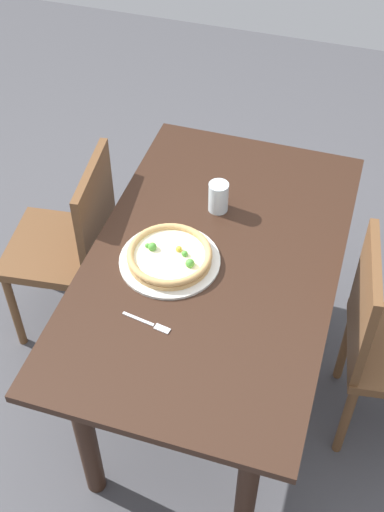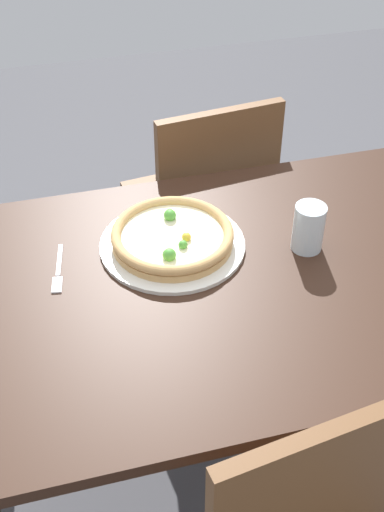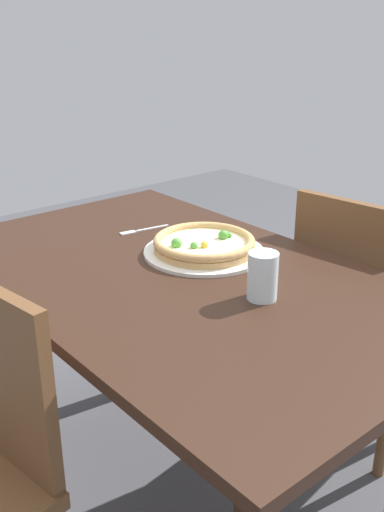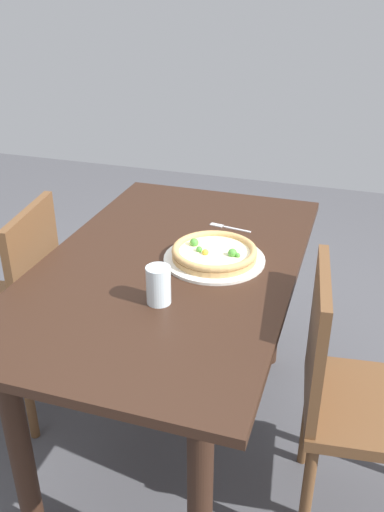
{
  "view_description": "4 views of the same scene",
  "coord_description": "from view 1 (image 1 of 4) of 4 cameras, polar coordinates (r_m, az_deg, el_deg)",
  "views": [
    {
      "loc": [
        1.5,
        0.39,
        2.39
      ],
      "look_at": [
        0.03,
        -0.07,
        0.78
      ],
      "focal_mm": 46.7,
      "sensor_mm": 36.0,
      "label": 1
    },
    {
      "loc": [
        0.32,
        1.05,
        1.75
      ],
      "look_at": [
        0.03,
        -0.07,
        0.78
      ],
      "focal_mm": 46.77,
      "sensor_mm": 36.0,
      "label": 2
    },
    {
      "loc": [
        -1.11,
        0.89,
        1.38
      ],
      "look_at": [
        0.03,
        -0.07,
        0.78
      ],
      "focal_mm": 41.56,
      "sensor_mm": 36.0,
      "label": 3
    },
    {
      "loc": [
        -1.52,
        -0.57,
        1.62
      ],
      "look_at": [
        0.03,
        -0.07,
        0.78
      ],
      "focal_mm": 38.47,
      "sensor_mm": 36.0,
      "label": 4
    }
  ],
  "objects": [
    {
      "name": "plate",
      "position": [
        2.24,
        -1.92,
        -0.4
      ],
      "size": [
        0.34,
        0.34,
        0.01
      ],
      "primitive_type": "cylinder",
      "color": "silver",
      "rests_on": "dining_table"
    },
    {
      "name": "fork",
      "position": [
        2.07,
        -3.61,
        -5.82
      ],
      "size": [
        0.04,
        0.17,
        0.0
      ],
      "rotation": [
        0.0,
        0.0,
        1.4
      ],
      "color": "silver",
      "rests_on": "dining_table"
    },
    {
      "name": "pizza",
      "position": [
        2.22,
        -1.93,
        0.05
      ],
      "size": [
        0.29,
        0.29,
        0.05
      ],
      "color": "tan",
      "rests_on": "plate"
    },
    {
      "name": "dining_table",
      "position": [
        2.35,
        1.83,
        -2.31
      ],
      "size": [
        1.39,
        0.84,
        0.76
      ],
      "color": "#331E14",
      "rests_on": "ground"
    },
    {
      "name": "drinking_glass",
      "position": [
        2.39,
        2.27,
        5.08
      ],
      "size": [
        0.07,
        0.07,
        0.12
      ],
      "primitive_type": "cylinder",
      "color": "silver",
      "rests_on": "dining_table"
    },
    {
      "name": "chair_near",
      "position": [
        2.72,
        -10.24,
        1.09
      ],
      "size": [
        0.44,
        0.44,
        0.89
      ],
      "rotation": [
        0.0,
        0.0,
        3.26
      ],
      "color": "brown",
      "rests_on": "ground"
    },
    {
      "name": "ground_plane",
      "position": [
        2.85,
        1.53,
        -10.76
      ],
      "size": [
        6.0,
        6.0,
        0.0
      ],
      "primitive_type": "plane",
      "color": "#4C4C51"
    }
  ]
}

